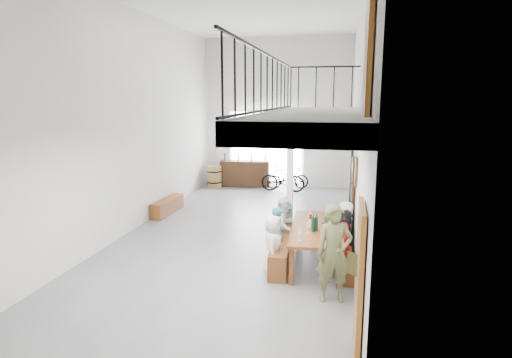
% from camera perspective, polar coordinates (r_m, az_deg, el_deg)
% --- Properties ---
extents(floor, '(12.00, 12.00, 0.00)m').
position_cam_1_polar(floor, '(10.75, -2.22, -7.27)').
color(floor, slate).
rests_on(floor, ground).
extents(room_walls, '(12.00, 12.00, 12.00)m').
position_cam_1_polar(room_walls, '(10.21, -2.37, 12.04)').
color(room_walls, silver).
rests_on(room_walls, ground).
extents(gateway_portal, '(2.80, 0.08, 2.80)m').
position_cam_1_polar(gateway_portal, '(16.23, 1.35, 4.00)').
color(gateway_portal, white).
rests_on(gateway_portal, ground).
extents(right_wall_decor, '(0.07, 8.28, 5.07)m').
position_cam_1_polar(right_wall_decor, '(8.21, 13.09, -0.68)').
color(right_wall_decor, brown).
rests_on(right_wall_decor, ground).
extents(balcony, '(1.52, 5.62, 4.00)m').
position_cam_1_polar(balcony, '(6.81, 7.65, 7.54)').
color(balcony, white).
rests_on(balcony, ground).
extents(tasting_table, '(1.10, 2.47, 0.79)m').
position_cam_1_polar(tasting_table, '(8.71, 8.10, -6.87)').
color(tasting_table, brown).
rests_on(tasting_table, ground).
extents(bench_inner, '(0.44, 2.19, 0.50)m').
position_cam_1_polar(bench_inner, '(8.93, 3.55, -9.44)').
color(bench_inner, brown).
rests_on(bench_inner, ground).
extents(bench_wall, '(0.38, 1.98, 0.45)m').
position_cam_1_polar(bench_wall, '(8.86, 11.66, -9.98)').
color(bench_wall, brown).
rests_on(bench_wall, ground).
extents(tableware, '(0.50, 1.26, 0.35)m').
position_cam_1_polar(tableware, '(8.40, 7.82, -5.96)').
color(tableware, black).
rests_on(tableware, tasting_table).
extents(side_bench, '(0.43, 1.58, 0.44)m').
position_cam_1_polar(side_bench, '(12.73, -11.74, -3.56)').
color(side_bench, brown).
rests_on(side_bench, ground).
extents(oak_barrel, '(0.56, 0.56, 0.82)m').
position_cam_1_polar(oak_barrel, '(16.11, -5.57, 0.33)').
color(oak_barrel, olive).
rests_on(oak_barrel, ground).
extents(serving_counter, '(1.88, 0.68, 0.97)m').
position_cam_1_polar(serving_counter, '(16.23, -1.47, 0.74)').
color(serving_counter, '#381F0E').
rests_on(serving_counter, ground).
extents(counter_bottles, '(1.60, 0.19, 0.28)m').
position_cam_1_polar(counter_bottles, '(16.13, -1.48, 2.93)').
color(counter_bottles, black).
rests_on(counter_bottles, serving_counter).
extents(guest_left_a, '(0.41, 0.60, 1.17)m').
position_cam_1_polar(guest_left_a, '(8.19, 2.24, -8.84)').
color(guest_left_a, white).
rests_on(guest_left_a, ground).
extents(guest_left_b, '(0.40, 0.50, 1.18)m').
position_cam_1_polar(guest_left_b, '(8.77, 2.94, -7.48)').
color(guest_left_b, teal).
rests_on(guest_left_b, ground).
extents(guest_left_c, '(0.68, 0.75, 1.25)m').
position_cam_1_polar(guest_left_c, '(9.28, 3.84, -6.21)').
color(guest_left_c, white).
rests_on(guest_left_c, ground).
extents(guest_left_d, '(0.59, 0.76, 1.04)m').
position_cam_1_polar(guest_left_d, '(9.78, 3.85, -5.94)').
color(guest_left_d, teal).
rests_on(guest_left_d, ground).
extents(guest_right_a, '(0.48, 0.67, 1.06)m').
position_cam_1_polar(guest_right_a, '(8.32, 11.61, -9.14)').
color(guest_right_a, red).
rests_on(guest_right_a, ground).
extents(guest_right_b, '(0.37, 1.06, 1.13)m').
position_cam_1_polar(guest_right_b, '(8.94, 11.62, -7.49)').
color(guest_right_b, black).
rests_on(guest_right_b, ground).
extents(guest_right_c, '(0.38, 0.58, 1.18)m').
position_cam_1_polar(guest_right_c, '(9.38, 11.82, -6.47)').
color(guest_right_c, white).
rests_on(guest_right_c, ground).
extents(host_standing, '(0.67, 0.52, 1.64)m').
position_cam_1_polar(host_standing, '(7.24, 10.36, -9.74)').
color(host_standing, brown).
rests_on(host_standing, ground).
extents(potted_plant, '(0.51, 0.48, 0.45)m').
position_cam_1_polar(potted_plant, '(11.20, 11.15, -5.51)').
color(potted_plant, '#194617').
rests_on(potted_plant, ground).
extents(bicycle_near, '(1.65, 0.94, 0.82)m').
position_cam_1_polar(bicycle_near, '(15.78, 4.23, 0.13)').
color(bicycle_near, black).
rests_on(bicycle_near, ground).
extents(bicycle_far, '(1.61, 0.55, 0.95)m').
position_cam_1_polar(bicycle_far, '(15.29, 3.59, 0.05)').
color(bicycle_far, black).
rests_on(bicycle_far, ground).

